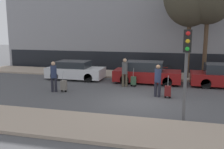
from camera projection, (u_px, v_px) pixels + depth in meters
name	position (u px, v px, depth m)	size (l,w,h in m)	color
ground_plane	(138.00, 101.00, 12.17)	(80.00, 80.00, 0.00)	#4C4C4F
sidewalk_near	(122.00, 129.00, 8.58)	(28.00, 2.50, 0.12)	tan
sidewalk_far	(152.00, 75.00, 18.83)	(28.00, 3.00, 0.12)	tan
parked_car_0	(75.00, 71.00, 17.60)	(3.99, 1.75, 1.30)	silver
parked_car_1	(146.00, 73.00, 16.34)	(4.31, 1.73, 1.42)	maroon
pedestrian_left	(54.00, 75.00, 13.93)	(0.35, 0.34, 1.72)	#23232D
trolley_left	(64.00, 85.00, 14.00)	(0.34, 0.29, 1.20)	slate
pedestrian_center	(125.00, 71.00, 15.19)	(0.34, 0.34, 1.75)	#4C4233
trolley_center	(134.00, 81.00, 15.34)	(0.34, 0.29, 1.16)	#335138
pedestrian_right	(158.00, 79.00, 12.87)	(0.34, 0.34, 1.69)	#23232D
trolley_right	(168.00, 91.00, 12.71)	(0.34, 0.29, 1.18)	maroon
traffic_light	(187.00, 57.00, 8.97)	(0.28, 0.47, 3.46)	#515154
parked_bicycle	(161.00, 70.00, 18.81)	(1.77, 0.06, 0.96)	black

